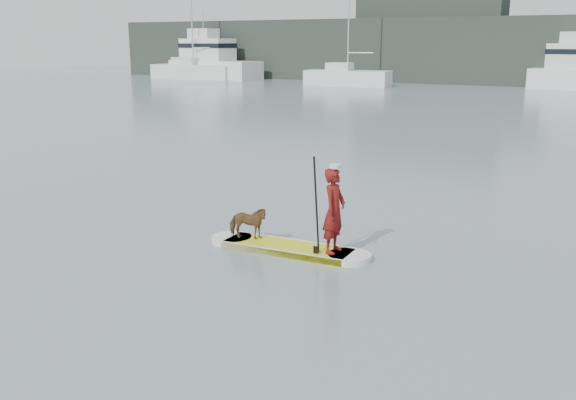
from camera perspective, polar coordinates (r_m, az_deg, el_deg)
The scene contains 11 objects.
ground at distance 13.46m, azimuth -15.12°, elevation -3.36°, with size 140.00×140.00×0.00m, color slate.
paddleboard at distance 12.25m, azimuth 0.00°, elevation -4.27°, with size 3.30×0.92×0.12m.
paddler at distance 11.65m, azimuth 4.13°, elevation -0.94°, with size 0.57×0.38×1.57m, color maroon.
white_cap at distance 11.46m, azimuth 4.20°, elevation 3.02°, with size 0.22×0.22×0.07m, color silver.
dog at distance 12.53m, azimuth -3.60°, elevation -2.03°, with size 0.35×0.77×0.65m, color #542E1C.
paddle at distance 11.56m, azimuth 2.53°, elevation -1.59°, with size 0.10×0.30×2.00m.
sailboat_a at distance 69.03m, azimuth -8.45°, elevation 11.32°, with size 9.04×3.85×12.72m.
sailboat_c at distance 58.15m, azimuth 5.25°, elevation 10.86°, with size 7.69×3.12×10.79m.
motor_yacht_b at distance 69.73m, azimuth -6.80°, elevation 12.24°, with size 10.69×4.80×6.81m.
shore_mass at distance 62.82m, azimuth 21.08°, elevation 12.25°, with size 90.00×6.00×6.00m, color black.
shore_building_west at distance 65.98m, azimuth 12.47°, elevation 14.18°, with size 14.00×4.00×9.00m, color black.
Camera 1 is at (9.05, -9.16, 3.89)m, focal length 40.00 mm.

